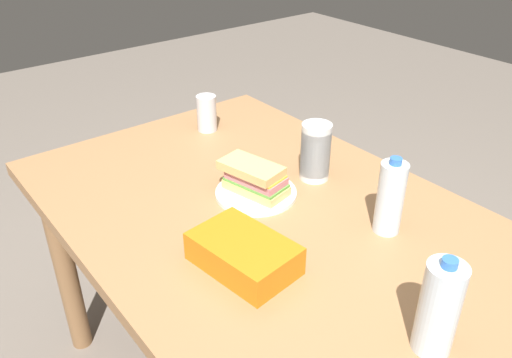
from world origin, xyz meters
TOP-DOWN VIEW (x-y plane):
  - dining_table at (0.00, 0.00)m, footprint 1.44×0.92m
  - paper_plate at (0.11, -0.03)m, footprint 0.22×0.22m
  - sandwich at (0.11, -0.02)m, footprint 0.20×0.13m
  - chip_bag at (-0.11, 0.18)m, footprint 0.25×0.18m
  - water_bottle_tall at (-0.22, -0.18)m, footprint 0.07×0.07m
  - plastic_cup_stack at (0.08, -0.22)m, footprint 0.08×0.08m
  - water_bottle_spare at (-0.51, 0.05)m, footprint 0.07×0.07m
  - soda_can_silver at (0.54, -0.16)m, footprint 0.07×0.07m

SIDE VIEW (x-z plane):
  - dining_table at x=0.00m, z-range 0.28..1.03m
  - paper_plate at x=0.11m, z-range 0.75..0.76m
  - chip_bag at x=-0.11m, z-range 0.75..0.82m
  - sandwich at x=0.11m, z-range 0.76..0.85m
  - soda_can_silver at x=0.54m, z-range 0.75..0.87m
  - plastic_cup_stack at x=0.08m, z-range 0.75..0.92m
  - water_bottle_tall at x=-0.22m, z-range 0.75..0.95m
  - water_bottle_spare at x=-0.51m, z-range 0.75..0.95m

